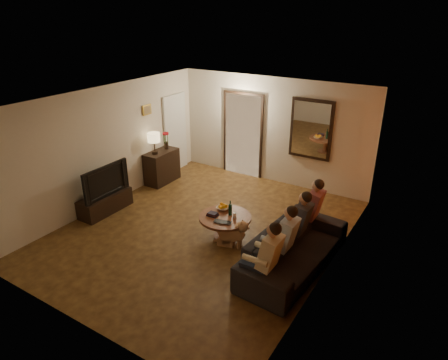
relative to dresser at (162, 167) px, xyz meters
The scene contains 33 objects.
floor 2.70m from the dresser, 32.71° to the right, with size 5.00×6.00×0.01m, color #3C2310.
ceiling 3.46m from the dresser, 32.71° to the right, with size 5.00×6.00×0.01m, color white.
back_wall 2.88m from the dresser, 34.65° to the left, with size 5.00×0.02×2.60m, color beige.
front_wall 5.06m from the dresser, 63.15° to the right, with size 5.00×0.02×2.60m, color beige.
left_wall 1.72m from the dresser, 99.82° to the right, with size 0.02×6.00×2.60m, color beige.
right_wall 5.05m from the dresser, 16.92° to the right, with size 0.02×6.00×2.60m, color beige.
orange_accent 5.04m from the dresser, 16.95° to the right, with size 0.01×6.00×2.60m, color orange.
kitchen_doorway 2.21m from the dresser, 46.63° to the left, with size 1.00×0.06×2.10m, color #FFE0A5.
door_trim 2.20m from the dresser, 46.44° to the left, with size 1.12×0.04×2.22m, color black.
fridge_glimpse 2.35m from the dresser, 42.17° to the left, with size 0.45×0.03×1.70m, color silver.
mirror_frame 3.75m from the dresser, 24.99° to the left, with size 1.00×0.05×1.40m, color black.
mirror_glass 3.74m from the dresser, 24.56° to the left, with size 0.86×0.02×1.26m, color white.
white_door 1.07m from the dresser, 103.80° to the left, with size 0.06×0.85×2.04m, color white.
framed_art 1.47m from the dresser, 146.60° to the right, with size 0.03×0.28×0.24m, color #B28C33.
art_canvas 1.47m from the dresser, 144.72° to the right, with size 0.01×0.22×0.18m, color brown.
dresser is the anchor object (origin of this frame).
table_lamp 0.71m from the dresser, 90.00° to the right, with size 0.30×0.30×0.54m, color beige, non-canonical shape.
flower_vase 0.66m from the dresser, 90.00° to the left, with size 0.14×0.14×0.44m, color red, non-canonical shape.
tv_stand 1.91m from the dresser, 90.00° to the right, with size 0.45×1.20×0.40m, color black.
tv 1.93m from the dresser, 90.00° to the right, with size 0.15×1.18×0.68m, color black.
sofa 4.55m from the dresser, 21.04° to the right, with size 0.94×2.42×0.71m, color black.
person_a 4.87m from the dresser, 31.42° to the right, with size 0.60×0.40×1.20m, color tan, non-canonical shape.
person_b 4.58m from the dresser, 25.00° to the right, with size 0.60×0.40×1.20m, color tan, non-canonical shape.
person_c 4.36m from the dresser, 17.83° to the right, with size 0.60×0.40×1.20m, color tan, non-canonical shape.
person_d 4.22m from the dresser, 10.04° to the right, with size 0.60×0.40×1.20m, color tan, non-canonical shape.
dog 3.42m from the dresser, 28.35° to the right, with size 0.56×0.24×0.56m, color #AC6F4F, non-canonical shape.
coffee_table 3.10m from the dresser, 27.38° to the right, with size 1.00×1.00×0.45m, color #5B321B.
bowl 2.84m from the dresser, 25.11° to the right, with size 0.26×0.26×0.06m, color white.
oranges 2.84m from the dresser, 25.11° to the right, with size 0.20×0.20×0.08m, color #FFA015, non-canonical shape.
wine_bottle 3.10m from the dresser, 25.31° to the right, with size 0.07×0.07×0.31m, color black, non-canonical shape.
wine_glass 3.24m from the dresser, 25.13° to the right, with size 0.06×0.06×0.10m, color silver.
book_stack 2.95m from the dresser, 31.07° to the right, with size 0.20×0.15×0.07m, color black, non-canonical shape.
laptop 3.32m from the dresser, 30.88° to the right, with size 0.33×0.21×0.03m, color black.
Camera 1 is at (3.99, -5.62, 4.09)m, focal length 32.00 mm.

